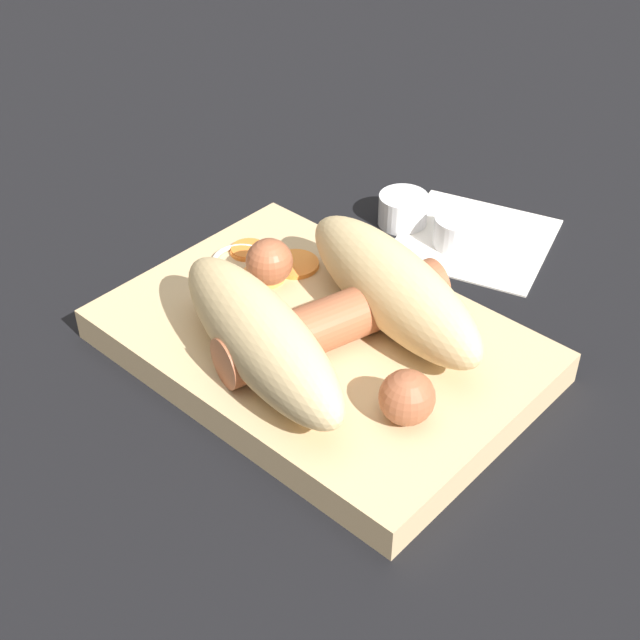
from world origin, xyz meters
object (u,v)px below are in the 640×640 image
Objects in this scene: bread_roll at (329,312)px; condiment_cup_far at (403,211)px; food_tray at (320,345)px; sausage at (332,323)px; condiment_cup_near at (459,233)px.

condiment_cup_far is at bearing 113.84° from bread_roll.
food_tray is at bearing -69.34° from condiment_cup_far.
bread_roll is 0.01m from sausage.
condiment_cup_near and condiment_cup_far have the same top height.
bread_roll is at bearing -26.34° from food_tray.
condiment_cup_near is at bearing 98.07° from bread_roll.
sausage is at bearing -82.04° from condiment_cup_near.
condiment_cup_far is at bearing 110.66° from food_tray.
food_tray is 6.88× the size of condiment_cup_far.
condiment_cup_near is at bearing 97.96° from sausage.
food_tray is at bearing 153.66° from bread_roll.
food_tray is 1.47× the size of sausage.
condiment_cup_near is (-0.01, 0.18, -0.00)m from food_tray.
sausage is 4.69× the size of condiment_cup_far.
bread_roll is 1.09× the size of sausage.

